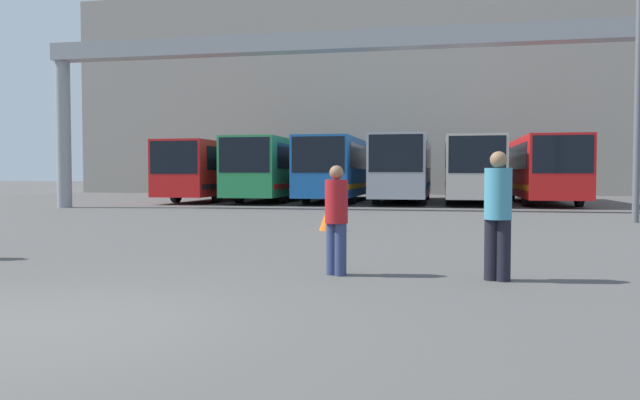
{
  "coord_description": "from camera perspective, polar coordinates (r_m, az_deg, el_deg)",
  "views": [
    {
      "loc": [
        3.67,
        -5.26,
        1.45
      ],
      "look_at": [
        -1.58,
        21.19,
        0.3
      ],
      "focal_mm": 35.0,
      "sensor_mm": 36.0,
      "label": 1
    }
  ],
  "objects": [
    {
      "name": "building_backdrop",
      "position": [
        49.45,
        6.99,
        9.09
      ],
      "size": [
        46.5,
        12.0,
        14.37
      ],
      "color": "gray",
      "rests_on": "ground"
    },
    {
      "name": "bus_slot_3",
      "position": [
        32.08,
        7.67,
        3.13
      ],
      "size": [
        2.52,
        11.16,
        3.21
      ],
      "color": "#999EA5",
      "rests_on": "ground"
    },
    {
      "name": "bus_slot_4",
      "position": [
        32.67,
        13.61,
        2.98
      ],
      "size": [
        2.54,
        12.42,
        3.11
      ],
      "color": "beige",
      "rests_on": "ground"
    },
    {
      "name": "pedestrian_far_center",
      "position": [
        8.74,
        15.95,
        -1.08
      ],
      "size": [
        0.36,
        0.36,
        1.75
      ],
      "rotation": [
        0.0,
        0.0,
        2.8
      ],
      "color": "black",
      "rests_on": "ground"
    },
    {
      "name": "ground_plane",
      "position": [
        6.58,
        -23.52,
        -10.53
      ],
      "size": [
        200.0,
        200.0,
        0.0
      ],
      "primitive_type": "plane",
      "color": "#514F4C"
    },
    {
      "name": "bus_slot_1",
      "position": [
        33.53,
        -3.78,
        3.07
      ],
      "size": [
        2.58,
        11.91,
        3.16
      ],
      "color": "#268C4C",
      "rests_on": "ground"
    },
    {
      "name": "bus_slot_2",
      "position": [
        32.95,
        1.91,
        3.09
      ],
      "size": [
        2.57,
        12.17,
        3.15
      ],
      "color": "#1959A5",
      "rests_on": "ground"
    },
    {
      "name": "pedestrian_near_right",
      "position": [
        8.87,
        1.51,
        -1.57
      ],
      "size": [
        0.33,
        0.33,
        1.57
      ],
      "rotation": [
        0.0,
        0.0,
        2.67
      ],
      "color": "navy",
      "rests_on": "ground"
    },
    {
      "name": "traffic_cone",
      "position": [
        15.89,
        0.75,
        -1.64
      ],
      "size": [
        0.47,
        0.47,
        0.64
      ],
      "color": "orange",
      "rests_on": "ground"
    },
    {
      "name": "bus_slot_0",
      "position": [
        34.58,
        -9.13,
        2.91
      ],
      "size": [
        2.53,
        11.98,
        3.03
      ],
      "color": "red",
      "rests_on": "ground"
    },
    {
      "name": "bus_slot_5",
      "position": [
        32.11,
        19.65,
        2.89
      ],
      "size": [
        2.58,
        10.66,
        3.09
      ],
      "color": "red",
      "rests_on": "ground"
    },
    {
      "name": "overhead_gantry",
      "position": [
        24.54,
        2.52,
        12.42
      ],
      "size": [
        24.95,
        0.8,
        6.88
      ],
      "color": "gray",
      "rests_on": "ground"
    },
    {
      "name": "lamp_post",
      "position": [
        20.8,
        27.1,
        9.7
      ],
      "size": [
        0.36,
        0.36,
        7.64
      ],
      "color": "#595B60",
      "rests_on": "ground"
    }
  ]
}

